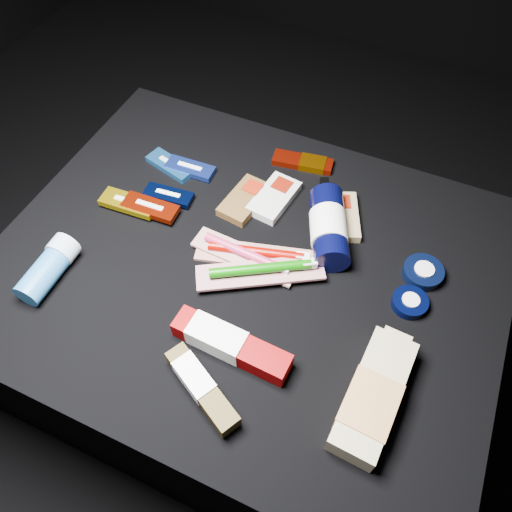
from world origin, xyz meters
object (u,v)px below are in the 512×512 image
at_px(lotion_bottle, 329,227).
at_px(bodywash_bottle, 373,397).
at_px(deodorant_stick, 49,268).
at_px(toothpaste_carton_red, 226,342).

height_order(lotion_bottle, bodywash_bottle, lotion_bottle).
bearing_deg(lotion_bottle, deodorant_stick, -169.37).
height_order(deodorant_stick, toothpaste_carton_red, deodorant_stick).
bearing_deg(deodorant_stick, lotion_bottle, 32.99).
bearing_deg(toothpaste_carton_red, bodywash_bottle, 4.70).
bearing_deg(toothpaste_carton_red, lotion_bottle, 78.20).
bearing_deg(deodorant_stick, bodywash_bottle, -0.08).
distance_m(deodorant_stick, toothpaste_carton_red, 0.37).
xyz_separation_m(deodorant_stick, toothpaste_carton_red, (0.37, 0.00, -0.01)).
bearing_deg(bodywash_bottle, deodorant_stick, -175.37).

